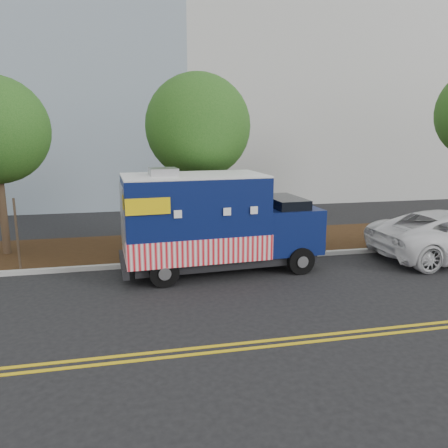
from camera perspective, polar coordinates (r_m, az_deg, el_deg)
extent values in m
plane|color=black|center=(13.49, -5.97, -7.08)|extent=(120.00, 120.00, 0.00)
cube|color=#9E9E99|center=(14.79, -6.59, -5.05)|extent=(120.00, 0.18, 0.15)
cube|color=black|center=(16.80, -7.32, -2.97)|extent=(120.00, 4.00, 0.15)
cube|color=gold|center=(9.42, -2.83, -15.80)|extent=(120.00, 0.10, 0.01)
cube|color=gold|center=(9.21, -2.56, -16.52)|extent=(120.00, 0.10, 0.01)
cylinder|color=#38281C|center=(17.00, -26.92, 1.82)|extent=(0.26, 0.26, 3.53)
cylinder|color=#38281C|center=(16.76, -3.30, 3.11)|extent=(0.26, 0.26, 3.60)
sphere|color=#164814|center=(16.56, -3.42, 12.63)|extent=(3.88, 3.88, 3.88)
cube|color=#473828|center=(14.99, -25.39, -1.47)|extent=(0.06, 0.06, 2.40)
cube|color=black|center=(14.09, -0.17, -4.34)|extent=(5.82, 2.29, 0.29)
cube|color=#0A164A|center=(13.54, -3.92, 1.10)|extent=(4.42, 2.61, 2.45)
cube|color=red|center=(13.73, -3.87, -2.46)|extent=(4.47, 2.67, 0.77)
cube|color=white|center=(13.36, -4.00, 6.35)|extent=(4.42, 2.61, 0.06)
cube|color=#B7B7BA|center=(13.19, -7.94, 6.77)|extent=(0.87, 0.87, 0.22)
cube|color=#0A164A|center=(14.58, 7.96, -0.45)|extent=(1.97, 2.30, 1.43)
cube|color=black|center=(14.43, 7.86, 2.19)|extent=(1.14, 2.05, 0.66)
cube|color=black|center=(15.09, 11.18, -2.01)|extent=(0.21, 2.04, 0.31)
cube|color=black|center=(13.61, -12.95, -5.11)|extent=(0.33, 2.30, 0.29)
cube|color=#B7B7BA|center=(13.27, -13.10, 0.80)|extent=(0.15, 1.84, 1.94)
cube|color=#B7B7BA|center=(14.76, -3.74, 2.22)|extent=(1.84, 0.15, 1.12)
cube|color=yellow|center=(12.03, -9.91, 2.27)|extent=(1.22, 0.10, 0.46)
cube|color=yellow|center=(14.42, -10.94, 3.84)|extent=(1.22, 0.10, 0.46)
cylinder|color=black|center=(13.92, 9.97, -4.73)|extent=(0.87, 0.34, 0.86)
cylinder|color=black|center=(15.75, 6.70, -2.65)|extent=(0.87, 0.34, 0.86)
cylinder|color=black|center=(12.72, -7.83, -6.28)|extent=(0.87, 0.34, 0.86)
cylinder|color=black|center=(14.69, -8.98, -3.79)|extent=(0.87, 0.34, 0.86)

